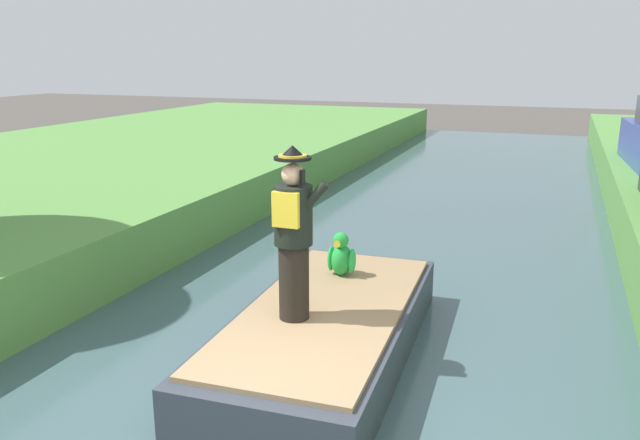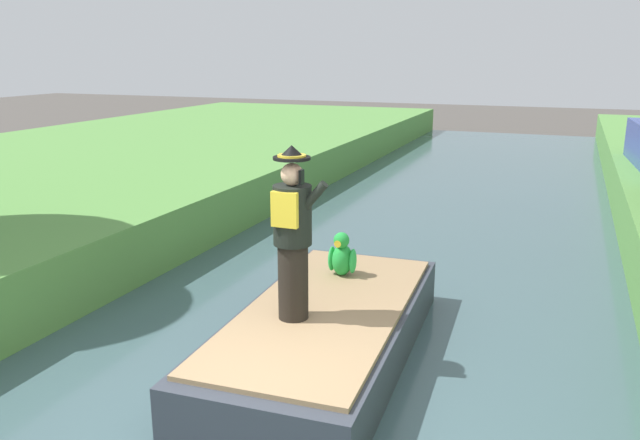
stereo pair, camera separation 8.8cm
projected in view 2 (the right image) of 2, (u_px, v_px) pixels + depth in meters
The scene contains 3 objects.
boat at pixel (326, 332), 7.14m from camera, with size 2.00×4.28×0.61m.
person_pirate at pixel (293, 234), 6.53m from camera, with size 0.61×0.42×1.85m.
parrot_plush at pixel (342, 257), 8.01m from camera, with size 0.36×0.35×0.57m.
Camera 2 is at (2.35, -4.28, 3.45)m, focal length 35.57 mm.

